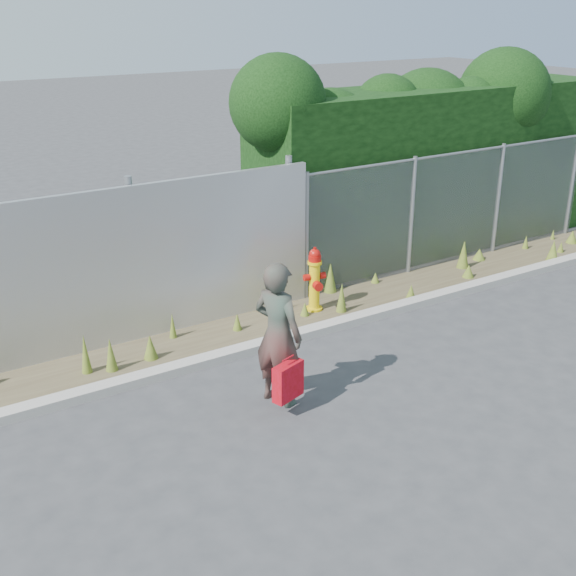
{
  "coord_description": "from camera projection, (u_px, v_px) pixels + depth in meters",
  "views": [
    {
      "loc": [
        -4.9,
        -5.88,
        4.45
      ],
      "look_at": [
        -0.3,
        1.4,
        1.0
      ],
      "focal_mm": 45.0,
      "sensor_mm": 36.0,
      "label": 1
    }
  ],
  "objects": [
    {
      "name": "black_shoulder_bag",
      "position": [
        280.0,
        323.0,
        8.39
      ],
      "size": [
        0.22,
        0.09,
        0.16
      ],
      "rotation": [
        0.0,
        0.0,
        -0.35
      ],
      "color": "black"
    },
    {
      "name": "red_tote_bag",
      "position": [
        288.0,
        381.0,
        8.2
      ],
      "size": [
        0.4,
        0.15,
        0.52
      ],
      "rotation": [
        0.0,
        0.0,
        0.31
      ],
      "color": "#A2090A"
    },
    {
      "name": "weed_strip",
      "position": [
        295.0,
        310.0,
        10.84
      ],
      "size": [
        16.0,
        1.28,
        0.54
      ],
      "color": "brown",
      "rests_on": "ground"
    },
    {
      "name": "ground",
      "position": [
        371.0,
        396.0,
        8.7
      ],
      "size": [
        80.0,
        80.0,
        0.0
      ],
      "primitive_type": "plane",
      "color": "#38373A",
      "rests_on": "ground"
    },
    {
      "name": "hedge",
      "position": [
        428.0,
        145.0,
        13.32
      ],
      "size": [
        7.84,
        2.15,
        3.71
      ],
      "color": "black",
      "rests_on": "ground"
    },
    {
      "name": "chainlink_fence",
      "position": [
        456.0,
        207.0,
        12.78
      ],
      "size": [
        6.5,
        0.07,
        2.05
      ],
      "color": "gray",
      "rests_on": "ground"
    },
    {
      "name": "corrugated_fence",
      "position": [
        21.0,
        287.0,
        9.04
      ],
      "size": [
        8.5,
        0.21,
        2.3
      ],
      "color": "#AFB0B6",
      "rests_on": "ground"
    },
    {
      "name": "fire_hydrant",
      "position": [
        315.0,
        281.0,
        10.91
      ],
      "size": [
        0.34,
        0.31,
        1.03
      ],
      "rotation": [
        0.0,
        0.0,
        -0.2
      ],
      "color": "yellow",
      "rests_on": "ground"
    },
    {
      "name": "woman",
      "position": [
        278.0,
        334.0,
        8.29
      ],
      "size": [
        0.62,
        0.75,
        1.75
      ],
      "primitive_type": "imported",
      "rotation": [
        0.0,
        0.0,
        1.94
      ],
      "color": "#0E5A48",
      "rests_on": "ground"
    },
    {
      "name": "curb",
      "position": [
        291.0,
        337.0,
        10.09
      ],
      "size": [
        16.0,
        0.22,
        0.12
      ],
      "primitive_type": "cube",
      "color": "#A49C94",
      "rests_on": "ground"
    }
  ]
}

